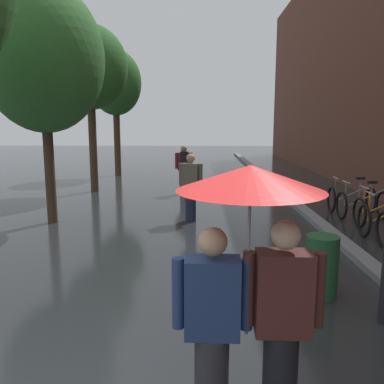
% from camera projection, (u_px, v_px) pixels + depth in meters
% --- Properties ---
extents(kerb_strip, '(0.30, 36.00, 0.12)m').
position_uv_depth(kerb_strip, '(287.00, 196.00, 12.51)').
color(kerb_strip, slate).
rests_on(kerb_strip, ground).
extents(street_tree_1, '(2.73, 2.73, 5.45)m').
position_uv_depth(street_tree_1, '(43.00, 59.00, 8.83)').
color(street_tree_1, '#473323').
rests_on(street_tree_1, ground).
extents(street_tree_2, '(2.53, 2.53, 5.58)m').
position_uv_depth(street_tree_2, '(90.00, 68.00, 13.11)').
color(street_tree_2, '#473323').
rests_on(street_tree_2, ground).
extents(street_tree_3, '(2.29, 2.29, 5.54)m').
position_uv_depth(street_tree_3, '(115.00, 84.00, 17.40)').
color(street_tree_3, '#473323').
rests_on(street_tree_3, ground).
extents(parked_bicycle_5, '(1.09, 0.72, 0.96)m').
position_uv_depth(parked_bicycle_5, '(382.00, 212.00, 8.91)').
color(parked_bicycle_5, black).
rests_on(parked_bicycle_5, ground).
extents(parked_bicycle_6, '(1.09, 0.72, 0.96)m').
position_uv_depth(parked_bicycle_6, '(362.00, 204.00, 9.71)').
color(parked_bicycle_6, black).
rests_on(parked_bicycle_6, ground).
extents(parked_bicycle_7, '(1.11, 0.75, 0.96)m').
position_uv_depth(parked_bicycle_7, '(351.00, 199.00, 10.42)').
color(parked_bicycle_7, black).
rests_on(parked_bicycle_7, ground).
extents(couple_under_umbrella, '(1.10, 1.04, 2.06)m').
position_uv_depth(couple_under_umbrella, '(249.00, 266.00, 2.82)').
color(couple_under_umbrella, '#2D2D33').
rests_on(couple_under_umbrella, ground).
extents(litter_bin, '(0.44, 0.44, 0.85)m').
position_uv_depth(litter_bin, '(322.00, 266.00, 5.37)').
color(litter_bin, '#1E4C28').
rests_on(litter_bin, ground).
extents(pedestrian_walking_midground, '(0.57, 0.32, 1.64)m').
position_uv_depth(pedestrian_walking_midground, '(191.00, 187.00, 9.45)').
color(pedestrian_walking_midground, '#1E233D').
rests_on(pedestrian_walking_midground, ground).
extents(pedestrian_walking_far, '(0.58, 0.37, 1.61)m').
position_uv_depth(pedestrian_walking_far, '(184.00, 168.00, 13.24)').
color(pedestrian_walking_far, black).
rests_on(pedestrian_walking_far, ground).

